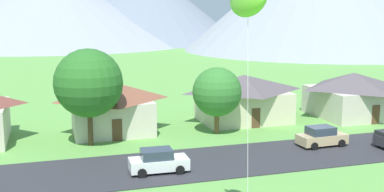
{
  "coord_description": "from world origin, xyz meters",
  "views": [
    {
      "loc": [
        -8.41,
        -3.46,
        11.46
      ],
      "look_at": [
        -0.81,
        21.25,
        6.83
      ],
      "focal_mm": 44.59,
      "sensor_mm": 36.0,
      "label": 1
    }
  ],
  "objects_px": {
    "parked_car_white_west_end": "(158,161)",
    "kite_flyer_with_kite": "(247,2)",
    "house_rightmost": "(112,107)",
    "house_right_center": "(243,97)",
    "house_leftmost": "(353,94)",
    "tree_near_left": "(217,92)",
    "tree_left_of_center": "(89,83)",
    "parked_car_tan_mid_west": "(322,137)"
  },
  "relations": [
    {
      "from": "house_right_center",
      "to": "kite_flyer_with_kite",
      "type": "distance_m",
      "value": 29.68
    },
    {
      "from": "house_rightmost",
      "to": "tree_left_of_center",
      "type": "distance_m",
      "value": 5.31
    },
    {
      "from": "parked_car_white_west_end",
      "to": "parked_car_tan_mid_west",
      "type": "relative_size",
      "value": 1.0
    },
    {
      "from": "house_leftmost",
      "to": "house_rightmost",
      "type": "height_order",
      "value": "house_rightmost"
    },
    {
      "from": "house_rightmost",
      "to": "parked_car_tan_mid_west",
      "type": "xyz_separation_m",
      "value": [
        16.45,
        -9.92,
        -1.68
      ]
    },
    {
      "from": "house_leftmost",
      "to": "tree_near_left",
      "type": "bearing_deg",
      "value": -171.0
    },
    {
      "from": "house_right_center",
      "to": "parked_car_tan_mid_west",
      "type": "distance_m",
      "value": 11.27
    },
    {
      "from": "parked_car_white_west_end",
      "to": "house_leftmost",
      "type": "bearing_deg",
      "value": 25.87
    },
    {
      "from": "house_rightmost",
      "to": "kite_flyer_with_kite",
      "type": "xyz_separation_m",
      "value": [
        2.72,
        -24.99,
        9.3
      ]
    },
    {
      "from": "house_rightmost",
      "to": "parked_car_tan_mid_west",
      "type": "distance_m",
      "value": 19.28
    },
    {
      "from": "kite_flyer_with_kite",
      "to": "parked_car_white_west_end",
      "type": "bearing_deg",
      "value": 95.26
    },
    {
      "from": "house_rightmost",
      "to": "parked_car_tan_mid_west",
      "type": "relative_size",
      "value": 1.84
    },
    {
      "from": "house_right_center",
      "to": "house_rightmost",
      "type": "distance_m",
      "value": 13.86
    },
    {
      "from": "house_leftmost",
      "to": "kite_flyer_with_kite",
      "type": "distance_m",
      "value": 35.24
    },
    {
      "from": "tree_left_of_center",
      "to": "parked_car_white_west_end",
      "type": "distance_m",
      "value": 10.56
    },
    {
      "from": "house_right_center",
      "to": "tree_near_left",
      "type": "height_order",
      "value": "tree_near_left"
    },
    {
      "from": "tree_left_of_center",
      "to": "parked_car_white_west_end",
      "type": "bearing_deg",
      "value": -65.4
    },
    {
      "from": "house_leftmost",
      "to": "tree_left_of_center",
      "type": "bearing_deg",
      "value": -173.4
    },
    {
      "from": "tree_left_of_center",
      "to": "kite_flyer_with_kite",
      "type": "bearing_deg",
      "value": -76.45
    },
    {
      "from": "tree_near_left",
      "to": "parked_car_tan_mid_west",
      "type": "height_order",
      "value": "tree_near_left"
    },
    {
      "from": "house_right_center",
      "to": "parked_car_white_west_end",
      "type": "relative_size",
      "value": 2.25
    },
    {
      "from": "house_right_center",
      "to": "tree_left_of_center",
      "type": "height_order",
      "value": "tree_left_of_center"
    },
    {
      "from": "kite_flyer_with_kite",
      "to": "house_leftmost",
      "type": "bearing_deg",
      "value": 46.25
    },
    {
      "from": "house_rightmost",
      "to": "tree_near_left",
      "type": "relative_size",
      "value": 1.24
    },
    {
      "from": "tree_left_of_center",
      "to": "tree_near_left",
      "type": "bearing_deg",
      "value": 3.14
    },
    {
      "from": "parked_car_white_west_end",
      "to": "kite_flyer_with_kite",
      "type": "relative_size",
      "value": 0.33
    },
    {
      "from": "house_right_center",
      "to": "tree_near_left",
      "type": "distance_m",
      "value": 6.15
    },
    {
      "from": "parked_car_white_west_end",
      "to": "parked_car_tan_mid_west",
      "type": "bearing_deg",
      "value": 9.46
    },
    {
      "from": "house_leftmost",
      "to": "parked_car_white_west_end",
      "type": "relative_size",
      "value": 2.02
    },
    {
      "from": "house_leftmost",
      "to": "parked_car_tan_mid_west",
      "type": "xyz_separation_m",
      "value": [
        -9.78,
        -9.48,
        -1.64
      ]
    },
    {
      "from": "house_right_center",
      "to": "kite_flyer_with_kite",
      "type": "relative_size",
      "value": 0.74
    },
    {
      "from": "house_rightmost",
      "to": "tree_near_left",
      "type": "height_order",
      "value": "tree_near_left"
    },
    {
      "from": "parked_car_white_west_end",
      "to": "house_right_center",
      "type": "bearing_deg",
      "value": 47.34
    },
    {
      "from": "tree_left_of_center",
      "to": "parked_car_white_west_end",
      "type": "relative_size",
      "value": 1.96
    },
    {
      "from": "house_rightmost",
      "to": "kite_flyer_with_kite",
      "type": "distance_m",
      "value": 26.8
    },
    {
      "from": "house_rightmost",
      "to": "parked_car_white_west_end",
      "type": "bearing_deg",
      "value": -82.82
    },
    {
      "from": "house_leftmost",
      "to": "tree_left_of_center",
      "type": "height_order",
      "value": "tree_left_of_center"
    },
    {
      "from": "house_rightmost",
      "to": "tree_near_left",
      "type": "xyz_separation_m",
      "value": [
        9.4,
        -3.11,
        1.43
      ]
    },
    {
      "from": "tree_left_of_center",
      "to": "parked_car_tan_mid_west",
      "type": "bearing_deg",
      "value": -18.13
    },
    {
      "from": "house_leftmost",
      "to": "house_rightmost",
      "type": "bearing_deg",
      "value": 179.03
    },
    {
      "from": "house_right_center",
      "to": "parked_car_white_west_end",
      "type": "xyz_separation_m",
      "value": [
        -12.27,
        -13.31,
        -1.68
      ]
    },
    {
      "from": "house_rightmost",
      "to": "tree_left_of_center",
      "type": "height_order",
      "value": "tree_left_of_center"
    }
  ]
}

